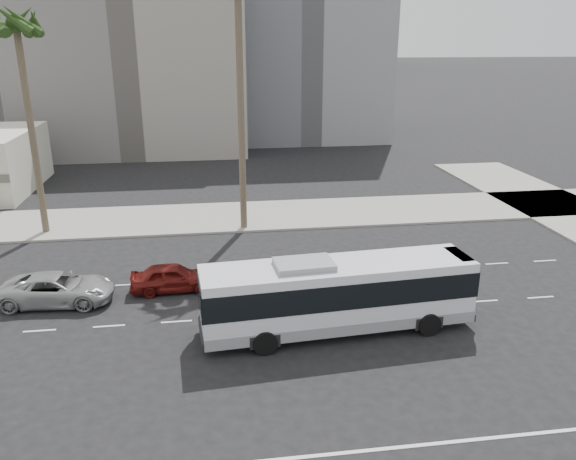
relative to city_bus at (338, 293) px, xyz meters
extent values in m
plane|color=black|center=(-1.13, 1.77, -1.80)|extent=(700.00, 700.00, 0.00)
cube|color=gray|center=(-1.13, 17.27, -1.73)|extent=(120.00, 7.00, 0.15)
cube|color=slate|center=(-13.13, 46.77, 7.20)|extent=(24.00, 18.00, 18.00)
cube|color=slate|center=(6.87, 53.77, 11.20)|extent=(20.00, 20.00, 26.00)
cube|color=beige|center=(-3.13, 251.77, 20.20)|extent=(42.00, 42.00, 44.00)
cube|color=silver|center=(0.00, 0.00, 0.04)|extent=(12.04, 3.51, 2.66)
cube|color=black|center=(0.00, 0.00, 0.40)|extent=(12.11, 3.57, 1.13)
cube|color=gray|center=(0.00, 0.00, -1.14)|extent=(12.07, 3.55, 0.51)
cube|color=gray|center=(-1.54, 0.00, 1.47)|extent=(2.58, 1.82, 0.31)
cube|color=#262628|center=(5.63, 0.00, 1.22)|extent=(0.75, 1.88, 0.31)
cylinder|color=black|center=(3.79, -1.31, -1.29)|extent=(1.02, 0.31, 1.02)
cylinder|color=black|center=(3.79, 1.31, -1.29)|extent=(1.02, 0.31, 1.02)
cylinder|color=black|center=(-3.48, -1.31, -1.29)|extent=(1.02, 0.31, 1.02)
cylinder|color=black|center=(-3.48, 1.31, -1.29)|extent=(1.02, 0.31, 1.02)
imported|color=maroon|center=(-7.43, 5.26, -1.08)|extent=(1.89, 4.32, 1.45)
imported|color=#959596|center=(-12.93, 4.59, -1.05)|extent=(2.90, 5.56, 1.50)
cylinder|color=brown|center=(-3.15, 14.60, 6.22)|extent=(0.44, 0.44, 16.05)
cylinder|color=brown|center=(-16.27, 15.56, 4.67)|extent=(0.41, 0.41, 12.94)
camera|label=1|loc=(-5.31, -21.72, 10.55)|focal=35.02mm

